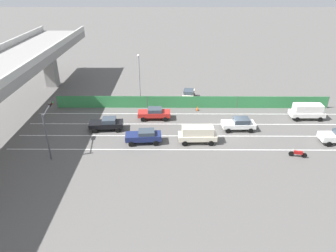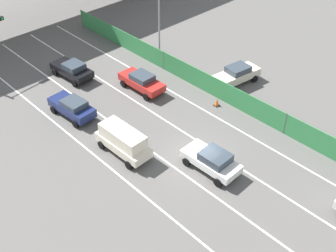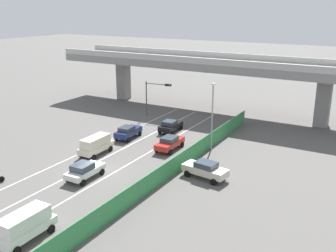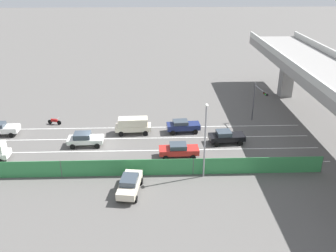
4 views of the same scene
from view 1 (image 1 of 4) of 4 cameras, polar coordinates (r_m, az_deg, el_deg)
ground_plane at (r=40.68m, az=11.20°, el=-0.71°), size 300.00×300.00×0.00m
lane_line_left_edge at (r=35.77m, az=5.73°, el=-4.40°), size 0.14×44.62×0.01m
lane_line_mid_left at (r=38.63m, az=5.32°, el=-1.84°), size 0.14×44.62×0.01m
lane_line_mid_right at (r=41.56m, az=4.97°, el=0.36°), size 0.14×44.62×0.01m
lane_line_right_edge at (r=44.54m, az=4.66°, el=2.27°), size 0.14×44.62×0.01m
green_fence at (r=46.17m, az=4.52°, el=4.45°), size 0.10×40.72×1.86m
car_hatchback_white at (r=40.61m, az=13.08°, el=0.46°), size 2.15×4.25×1.63m
car_van_white at (r=46.59m, az=24.48°, el=2.61°), size 2.03×4.63×2.16m
car_sedan_black at (r=40.38m, az=-11.28°, el=0.46°), size 2.30×4.41×1.61m
car_sedan_red at (r=42.56m, az=-2.56°, el=2.43°), size 2.04×4.50×1.60m
car_van_cream at (r=36.69m, az=5.51°, el=-1.39°), size 2.04×4.57×2.09m
car_sedan_navy at (r=36.70m, az=-4.49°, el=-1.84°), size 2.18×4.37×1.62m
motorcycle at (r=36.97m, az=23.02°, el=-4.71°), size 0.71×1.92×0.93m
parked_sedan_cream at (r=48.95m, az=3.82°, el=5.82°), size 4.70×2.43×1.70m
traffic_light at (r=35.79m, az=-21.37°, el=0.80°), size 4.11×0.74×5.40m
street_lamp at (r=45.32m, az=-5.35°, el=9.16°), size 0.60×0.36×7.99m
traffic_cone at (r=45.60m, az=5.48°, el=3.30°), size 0.47×0.47×0.72m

